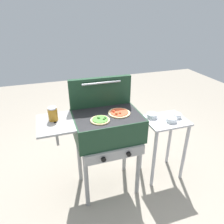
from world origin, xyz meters
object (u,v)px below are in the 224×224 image
object	(u,v)px
topping_bowl_far	(177,116)
topping_bowl_middle	(171,120)
sauce_jar	(53,114)
grill	(106,128)
pizza_pepperoni	(119,113)
pizza_veggie	(100,120)
prep_table	(164,136)
topping_bowl_near	(152,116)

from	to	relation	value
topping_bowl_far	topping_bowl_middle	xyz separation A→B (m)	(-0.11, -0.06, 0.00)
topping_bowl_far	sauce_jar	bearing A→B (deg)	178.18
grill	topping_bowl_far	bearing A→B (deg)	0.92
grill	pizza_pepperoni	xyz separation A→B (m)	(0.13, -0.01, 0.15)
grill	topping_bowl_far	distance (m)	0.81
sauce_jar	pizza_veggie	bearing A→B (deg)	-20.13
pizza_pepperoni	pizza_veggie	bearing A→B (deg)	-159.37
topping_bowl_far	prep_table	bearing A→B (deg)	-176.35
grill	sauce_jar	size ratio (longest dim) A/B	7.70
pizza_pepperoni	prep_table	xyz separation A→B (m)	(0.55, 0.02, -0.38)
pizza_pepperoni	sauce_jar	size ratio (longest dim) A/B	1.68
pizza_veggie	topping_bowl_middle	bearing A→B (deg)	3.00
topping_bowl_far	grill	bearing A→B (deg)	-179.08
pizza_pepperoni	prep_table	bearing A→B (deg)	1.82
prep_table	topping_bowl_middle	size ratio (longest dim) A/B	6.60
topping_bowl_near	pizza_veggie	bearing A→B (deg)	-163.36
grill	topping_bowl_far	world-z (taller)	grill
topping_bowl_near	topping_bowl_middle	xyz separation A→B (m)	(0.15, -0.15, 0.00)
sauce_jar	prep_table	bearing A→B (deg)	-2.47
pizza_pepperoni	sauce_jar	bearing A→B (deg)	173.68
grill	pizza_pepperoni	distance (m)	0.20
prep_table	topping_bowl_near	distance (m)	0.28
topping_bowl_near	topping_bowl_far	world-z (taller)	same
pizza_pepperoni	pizza_veggie	size ratio (longest dim) A/B	1.20
pizza_pepperoni	topping_bowl_middle	bearing A→B (deg)	-3.70
grill	topping_bowl_near	xyz separation A→B (m)	(0.55, 0.10, -0.00)
topping_bowl_near	topping_bowl_far	distance (m)	0.27
topping_bowl_near	topping_bowl_far	size ratio (longest dim) A/B	1.17
pizza_veggie	prep_table	world-z (taller)	pizza_veggie
sauce_jar	topping_bowl_middle	size ratio (longest dim) A/B	1.12
pizza_veggie	topping_bowl_far	bearing A→B (deg)	6.68
pizza_pepperoni	topping_bowl_near	size ratio (longest dim) A/B	1.83
sauce_jar	topping_bowl_near	xyz separation A→B (m)	(1.03, 0.04, -0.21)
topping_bowl_far	topping_bowl_near	bearing A→B (deg)	161.69
prep_table	topping_bowl_far	xyz separation A→B (m)	(0.14, 0.01, 0.23)
prep_table	topping_bowl_middle	xyz separation A→B (m)	(0.03, -0.05, 0.23)
grill	sauce_jar	bearing A→B (deg)	173.52
topping_bowl_middle	topping_bowl_far	bearing A→B (deg)	30.50
pizza_veggie	prep_table	size ratio (longest dim) A/B	0.24
grill	topping_bowl_middle	size ratio (longest dim) A/B	8.62
grill	sauce_jar	xyz separation A→B (m)	(-0.47, 0.05, 0.21)
pizza_pepperoni	topping_bowl_far	xyz separation A→B (m)	(0.68, 0.03, -0.15)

